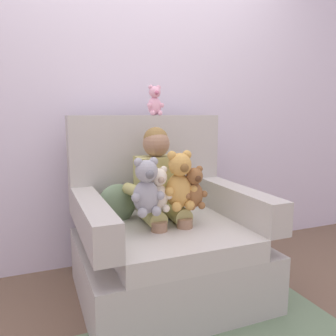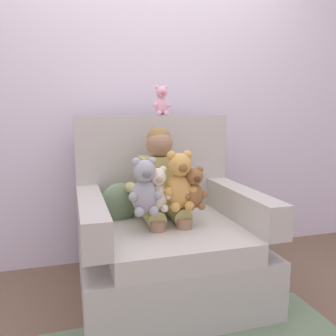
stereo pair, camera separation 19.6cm
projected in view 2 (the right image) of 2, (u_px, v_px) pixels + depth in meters
ground_plane at (169, 294)px, 2.15m from camera, size 8.00×8.00×0.00m
back_wall at (144, 92)px, 2.59m from camera, size 6.00×0.10×2.60m
armchair at (166, 240)px, 2.14m from camera, size 1.07×0.95×1.12m
seated_child at (162, 187)px, 2.11m from camera, size 0.45×0.39×0.82m
plush_honey at (179, 182)px, 1.96m from camera, size 0.21×0.17×0.35m
plush_grey at (144, 188)px, 1.87m from camera, size 0.19×0.15×0.32m
plush_cream at (157, 190)px, 1.93m from camera, size 0.15×0.13×0.26m
plush_brown at (194, 189)px, 1.97m from camera, size 0.15×0.12×0.25m
plush_pink_on_backrest at (161, 101)px, 2.35m from camera, size 0.12×0.10×0.21m
throw_pillow at (120, 203)px, 2.15m from camera, size 0.28×0.17×0.26m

